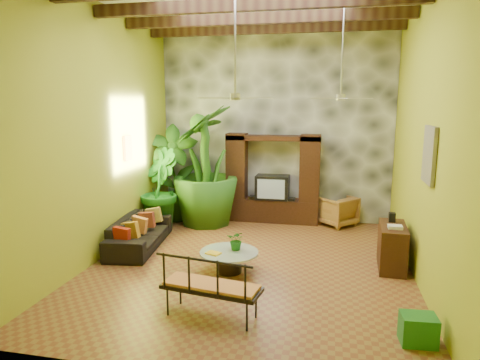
% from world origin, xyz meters
% --- Properties ---
extents(ground, '(7.00, 7.00, 0.00)m').
position_xyz_m(ground, '(0.00, 0.00, 0.00)').
color(ground, brown).
rests_on(ground, ground).
extents(back_wall, '(6.00, 0.02, 5.00)m').
position_xyz_m(back_wall, '(0.00, 3.50, 2.50)').
color(back_wall, '#A7AF27').
rests_on(back_wall, ground).
extents(left_wall, '(0.02, 7.00, 5.00)m').
position_xyz_m(left_wall, '(-3.00, 0.00, 2.50)').
color(left_wall, '#A7AF27').
rests_on(left_wall, ground).
extents(right_wall, '(0.02, 7.00, 5.00)m').
position_xyz_m(right_wall, '(3.00, 0.00, 2.50)').
color(right_wall, '#A7AF27').
rests_on(right_wall, ground).
extents(stone_accent_wall, '(5.98, 0.10, 4.98)m').
position_xyz_m(stone_accent_wall, '(0.00, 3.44, 2.50)').
color(stone_accent_wall, '#363A3E').
rests_on(stone_accent_wall, ground).
extents(ceiling_beams, '(5.95, 5.36, 0.22)m').
position_xyz_m(ceiling_beams, '(0.00, 0.00, 4.78)').
color(ceiling_beams, '#342310').
rests_on(ceiling_beams, ceiling).
extents(entertainment_center, '(2.40, 0.55, 2.30)m').
position_xyz_m(entertainment_center, '(0.00, 3.14, 0.97)').
color(entertainment_center, black).
rests_on(entertainment_center, ground).
extents(ceiling_fan_front, '(1.28, 1.28, 1.86)m').
position_xyz_m(ceiling_fan_front, '(-0.20, -0.40, 3.40)').
color(ceiling_fan_front, '#B3B3B8').
rests_on(ceiling_fan_front, ceiling).
extents(ceiling_fan_back, '(1.28, 1.28, 1.86)m').
position_xyz_m(ceiling_fan_back, '(1.60, 1.20, 3.40)').
color(ceiling_fan_back, '#B3B3B8').
rests_on(ceiling_fan_back, ceiling).
extents(wall_art_mask, '(0.06, 0.32, 0.55)m').
position_xyz_m(wall_art_mask, '(-2.96, 1.00, 2.10)').
color(wall_art_mask, gold).
rests_on(wall_art_mask, left_wall).
extents(wall_art_painting, '(0.06, 0.70, 0.90)m').
position_xyz_m(wall_art_painting, '(2.96, -0.60, 2.30)').
color(wall_art_painting, teal).
rests_on(wall_art_painting, right_wall).
extents(sofa, '(1.11, 2.29, 0.64)m').
position_xyz_m(sofa, '(-2.54, 0.53, 0.32)').
color(sofa, black).
rests_on(sofa, ground).
extents(wicker_armchair, '(1.16, 1.16, 0.76)m').
position_xyz_m(wicker_armchair, '(1.67, 3.13, 0.38)').
color(wicker_armchair, olive).
rests_on(wicker_armchair, ground).
extents(tall_plant_a, '(1.58, 1.35, 2.54)m').
position_xyz_m(tall_plant_a, '(-2.55, 2.66, 1.27)').
color(tall_plant_a, '#245616').
rests_on(tall_plant_a, ground).
extents(tall_plant_b, '(1.30, 1.39, 2.00)m').
position_xyz_m(tall_plant_b, '(-2.65, 1.90, 1.00)').
color(tall_plant_b, '#1A631A').
rests_on(tall_plant_b, ground).
extents(tall_plant_c, '(1.71, 1.71, 3.03)m').
position_xyz_m(tall_plant_c, '(-1.64, 2.54, 1.51)').
color(tall_plant_c, '#296019').
rests_on(tall_plant_c, ground).
extents(coffee_table, '(1.09, 1.09, 0.40)m').
position_xyz_m(coffee_table, '(-0.32, -0.42, 0.26)').
color(coffee_table, black).
rests_on(coffee_table, ground).
extents(centerpiece_plant, '(0.36, 0.31, 0.37)m').
position_xyz_m(centerpiece_plant, '(-0.20, -0.30, 0.59)').
color(centerpiece_plant, '#175817').
rests_on(centerpiece_plant, coffee_table).
extents(yellow_tray, '(0.31, 0.26, 0.03)m').
position_xyz_m(yellow_tray, '(-0.57, -0.60, 0.41)').
color(yellow_tray, gold).
rests_on(yellow_tray, coffee_table).
extents(iron_bench, '(1.53, 0.75, 0.57)m').
position_xyz_m(iron_bench, '(-0.19, -2.17, 0.54)').
color(iron_bench, black).
rests_on(iron_bench, ground).
extents(side_console, '(0.52, 1.07, 0.84)m').
position_xyz_m(side_console, '(2.65, 0.41, 0.42)').
color(side_console, '#392512').
rests_on(side_console, ground).
extents(green_bin, '(0.47, 0.37, 0.39)m').
position_xyz_m(green_bin, '(2.65, -2.22, 0.20)').
color(green_bin, '#207839').
rests_on(green_bin, ground).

